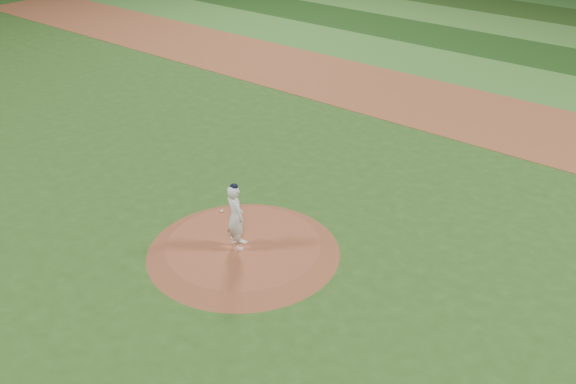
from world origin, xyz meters
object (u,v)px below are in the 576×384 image
Objects in this scene: pitching_rubber at (239,240)px; pitcher_on_mound at (235,217)px; pitchers_mound at (243,248)px; rosin_bag at (222,211)px.

pitching_rubber is 0.27× the size of pitcher_on_mound.
pitcher_on_mound reaches higher than pitchers_mound.
pitching_rubber is at bearing -29.21° from rosin_bag.
rosin_bag is (-1.52, 0.85, 0.02)m from pitching_rubber.
pitcher_on_mound reaches higher than rosin_bag.
pitchers_mound is 1.99m from rosin_bag.
rosin_bag is at bearing 152.47° from pitchers_mound.
pitcher_on_mound is at bearing -33.46° from rosin_bag.
rosin_bag is 0.05× the size of pitcher_on_mound.
rosin_bag reaches higher than pitchers_mound.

